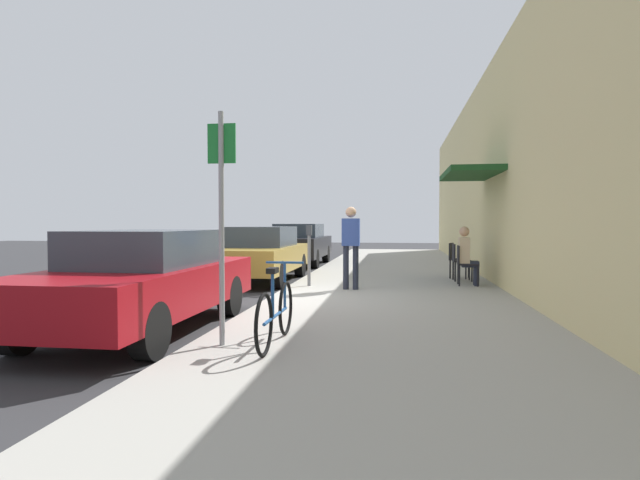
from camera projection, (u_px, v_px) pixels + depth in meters
name	position (u px, v px, depth m)	size (l,w,h in m)	color
ground_plane	(268.00, 304.00, 9.54)	(60.00, 60.00, 0.00)	#2D2D30
sidewalk_slab	(393.00, 289.00, 11.19)	(4.50, 32.00, 0.12)	#9E9B93
building_facade	(509.00, 167.00, 10.77)	(1.40, 32.00, 5.29)	beige
parked_car_0	(143.00, 279.00, 7.09)	(1.80, 4.40, 1.39)	maroon
parked_car_1	(260.00, 253.00, 13.15)	(1.80, 4.40, 1.39)	#A58433
parked_car_2	(299.00, 244.00, 18.39)	(1.80, 4.40, 1.46)	black
parking_meter	(309.00, 251.00, 11.27)	(0.12, 0.10, 1.32)	slate
street_sign	(222.00, 209.00, 5.77)	(0.32, 0.06, 2.60)	gray
bicycle_0	(276.00, 313.00, 5.81)	(0.46, 1.71, 0.90)	black
cafe_chair_0	(464.00, 262.00, 11.37)	(0.46, 0.46, 0.87)	black
seated_patron_0	(467.00, 254.00, 11.35)	(0.44, 0.37, 1.29)	#232838
cafe_chair_1	(459.00, 259.00, 12.27)	(0.45, 0.45, 0.87)	black
cafe_chair_2	(456.00, 258.00, 12.87)	(0.55, 0.55, 0.87)	black
pedestrian_standing	(351.00, 241.00, 10.64)	(0.36, 0.22, 1.70)	#232838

